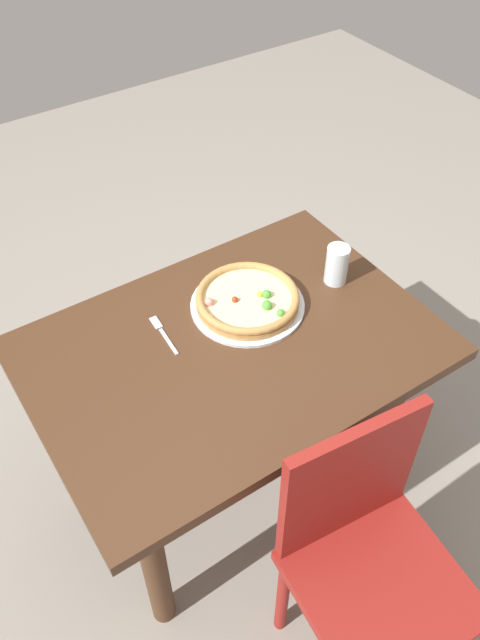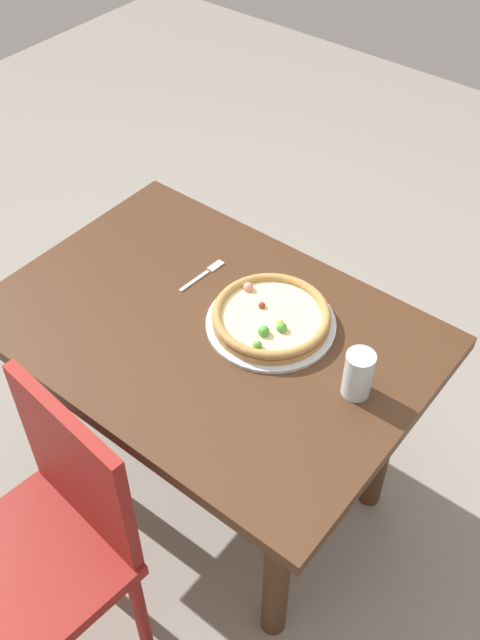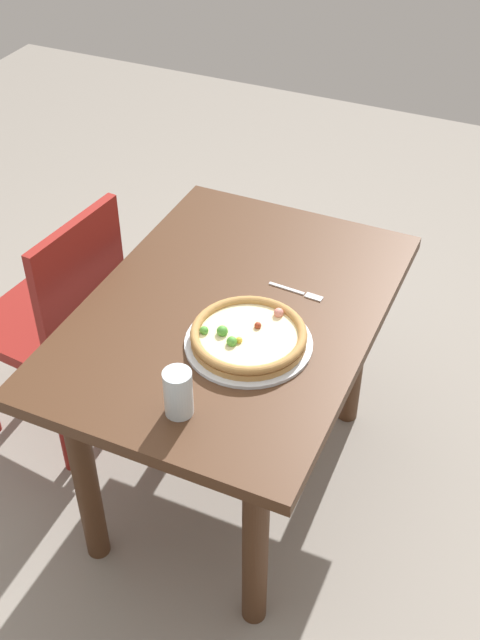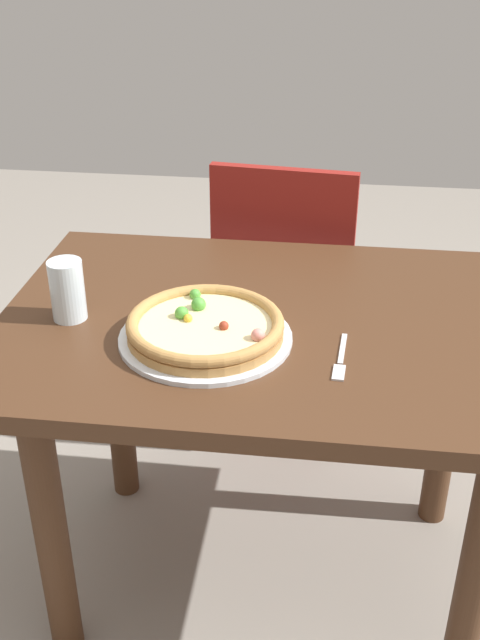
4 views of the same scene
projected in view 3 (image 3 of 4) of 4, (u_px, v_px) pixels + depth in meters
name	position (u px, v px, depth m)	size (l,w,h in m)	color
ground_plane	(233.00, 477.00, 2.65)	(6.00, 6.00, 0.00)	gray
dining_table	(232.00, 341.00, 2.26)	(1.12, 0.79, 0.73)	#472B19
chair_near	(59.00, 318.00, 2.52)	(0.44, 0.44, 0.89)	maroon
plate	(249.00, 343.00, 2.06)	(0.34, 0.34, 0.01)	silver
pizza	(248.00, 336.00, 2.04)	(0.31, 0.31, 0.05)	#B78447
fork	(300.00, 293.00, 2.23)	(0.03, 0.17, 0.00)	silver
drinking_glass	(178.00, 393.00, 1.84)	(0.07, 0.07, 0.13)	silver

